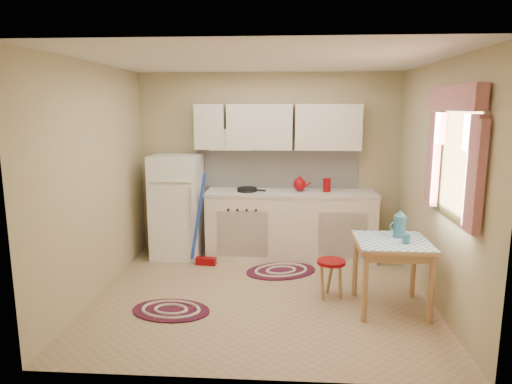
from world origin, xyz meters
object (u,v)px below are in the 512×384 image
fridge (177,206)px  stool (331,279)px  table (391,275)px  base_cabinets (290,226)px

fridge → stool: (1.97, -1.28, -0.49)m
table → base_cabinets: bearing=122.6°
fridge → table: (2.55, -1.52, -0.34)m
base_cabinets → stool: 1.42m
base_cabinets → fridge: bearing=-178.1°
table → stool: (-0.58, 0.24, -0.15)m
stool → table: bearing=-22.4°
table → stool: bearing=157.6°
base_cabinets → stool: size_ratio=5.36×
fridge → base_cabinets: fridge is taller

